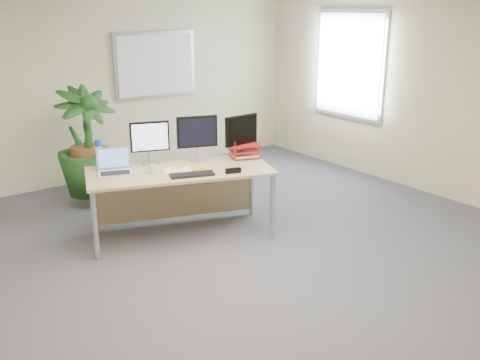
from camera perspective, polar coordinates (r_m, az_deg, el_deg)
floor at (r=4.64m, az=2.32°, el=-12.62°), size 8.00×8.00×0.00m
back_wall at (r=7.60m, az=-17.15°, el=9.59°), size 7.00×0.04×2.70m
whiteboard at (r=8.02m, az=-8.99°, el=12.02°), size 1.30×0.04×0.95m
window at (r=8.10m, az=11.54°, el=11.94°), size 0.04×1.30×1.55m
desk at (r=5.78m, az=-6.56°, el=-0.07°), size 2.08×1.41×0.74m
floor_plant at (r=6.74m, az=-16.03°, el=3.47°), size 0.98×0.98×1.50m
monitor_left at (r=5.82m, az=-9.59°, el=4.24°), size 0.41×0.19×0.46m
monitor_right at (r=5.88m, az=-4.58°, el=4.78°), size 0.43×0.20×0.50m
monitor_dark at (r=5.98m, az=0.15°, el=4.98°), size 0.44×0.20×0.48m
laptop at (r=5.63m, az=-13.24°, el=1.36°), size 0.43×0.40×0.25m
keyboard at (r=5.41m, az=-5.14°, el=0.59°), size 0.47×0.29×0.02m
coffee_mug at (r=5.53m, az=-9.28°, el=1.13°), size 0.11×0.07×0.08m
spiral_notebook at (r=5.59m, az=-6.65°, el=1.03°), size 0.35×0.31×0.01m
orange_pen at (r=5.63m, az=-6.81°, el=1.29°), size 0.15×0.02×0.01m
yellow_highlighter at (r=5.62m, az=-4.61°, el=1.22°), size 0.12×0.07×0.02m
water_bottle at (r=5.82m, az=-14.84°, el=2.63°), size 0.08×0.08×0.30m
letter_tray at (r=6.02m, az=0.50°, el=3.02°), size 0.38×0.33×0.15m
stapler at (r=5.47m, az=-0.74°, el=1.01°), size 0.17×0.10×0.05m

